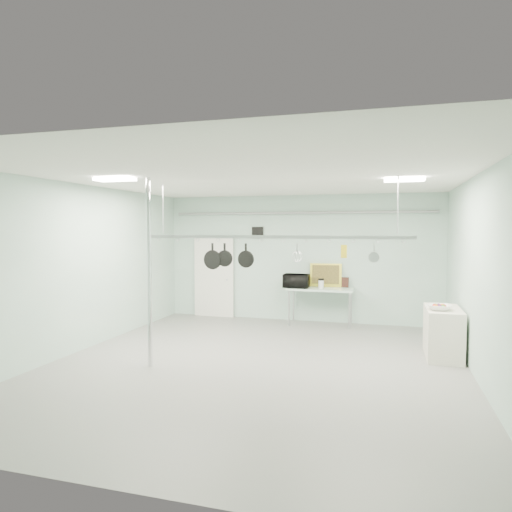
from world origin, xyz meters
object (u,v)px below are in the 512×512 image
(chrome_pole, at_px, (149,273))
(prep_table, at_px, (320,291))
(coffee_canister, at_px, (321,284))
(fruit_bowl, at_px, (439,307))
(side_cabinet, at_px, (443,333))
(pot_rack, at_px, (272,235))
(skillet_left, at_px, (212,256))
(skillet_right, at_px, (246,255))
(skillet_mid, at_px, (225,255))
(microwave, at_px, (296,281))

(chrome_pole, bearing_deg, prep_table, 61.29)
(coffee_canister, relative_size, fruit_bowl, 0.47)
(side_cabinet, bearing_deg, pot_rack, -159.55)
(coffee_canister, relative_size, skillet_left, 0.43)
(chrome_pole, distance_m, side_cabinet, 5.37)
(fruit_bowl, relative_size, skillet_right, 1.00)
(chrome_pole, height_order, fruit_bowl, chrome_pole)
(pot_rack, bearing_deg, prep_table, 83.09)
(side_cabinet, xyz_separation_m, skillet_mid, (-3.83, -1.10, 1.42))
(prep_table, xyz_separation_m, skillet_right, (-0.88, -3.30, 1.05))
(skillet_mid, bearing_deg, pot_rack, -0.76)
(prep_table, relative_size, skillet_right, 3.88)
(microwave, bearing_deg, side_cabinet, 147.25)
(chrome_pole, height_order, coffee_canister, chrome_pole)
(side_cabinet, distance_m, skillet_left, 4.44)
(fruit_bowl, xyz_separation_m, skillet_mid, (-3.73, -0.86, 0.92))
(fruit_bowl, bearing_deg, skillet_right, -165.47)
(skillet_mid, bearing_deg, skillet_left, 179.24)
(pot_rack, xyz_separation_m, coffee_canister, (0.42, 3.26, -1.23))
(coffee_canister, bearing_deg, microwave, -174.97)
(fruit_bowl, bearing_deg, microwave, 142.25)
(coffee_canister, height_order, fruit_bowl, coffee_canister)
(fruit_bowl, bearing_deg, prep_table, 135.16)
(pot_rack, bearing_deg, fruit_bowl, 16.82)
(skillet_right, bearing_deg, coffee_canister, 78.74)
(chrome_pole, xyz_separation_m, coffee_canister, (2.32, 4.16, -0.60))
(pot_rack, relative_size, microwave, 7.97)
(chrome_pole, xyz_separation_m, skillet_mid, (1.02, 0.90, 0.27))
(side_cabinet, distance_m, skillet_right, 3.87)
(side_cabinet, distance_m, coffee_canister, 3.37)
(prep_table, distance_m, side_cabinet, 3.39)
(chrome_pole, relative_size, microwave, 5.31)
(prep_table, xyz_separation_m, side_cabinet, (2.55, -2.20, -0.38))
(skillet_left, bearing_deg, microwave, 78.44)
(chrome_pole, relative_size, skillet_right, 7.76)
(pot_rack, distance_m, skillet_mid, 0.95)
(microwave, distance_m, fruit_bowl, 3.84)
(fruit_bowl, bearing_deg, coffee_canister, 135.36)
(coffee_canister, height_order, skillet_left, skillet_left)
(skillet_left, bearing_deg, skillet_right, 4.63)
(microwave, xyz_separation_m, coffee_canister, (0.60, 0.05, -0.07))
(chrome_pole, xyz_separation_m, pot_rack, (1.90, 0.90, 0.63))
(pot_rack, height_order, skillet_mid, pot_rack)
(coffee_canister, bearing_deg, fruit_bowl, -44.64)
(pot_rack, distance_m, fruit_bowl, 3.24)
(chrome_pole, bearing_deg, skillet_right, 32.29)
(skillet_right, bearing_deg, skillet_left, -175.91)
(skillet_mid, bearing_deg, microwave, 77.00)
(prep_table, distance_m, pot_rack, 3.61)
(coffee_canister, bearing_deg, side_cabinet, -40.53)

